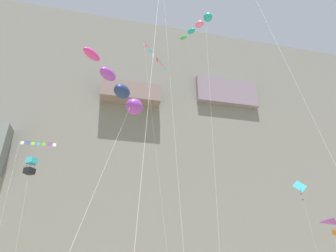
{
  "coord_description": "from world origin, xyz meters",
  "views": [
    {
      "loc": [
        -3.33,
        -3.85,
        2.25
      ],
      "look_at": [
        1.57,
        18.6,
        14.3
      ],
      "focal_mm": 31.11,
      "sensor_mm": 36.0,
      "label": 1
    }
  ],
  "objects_px": {
    "kite_windsock_low_left": "(123,93)",
    "kite_banner_low_right": "(35,151)",
    "kite_windsock_upper_mid": "(200,24)",
    "kite_diamond_high_center": "(300,189)",
    "kite_banner_mid_center": "(155,63)",
    "kite_box_low_center": "(31,166)"
  },
  "relations": [
    {
      "from": "kite_windsock_low_left",
      "to": "kite_banner_mid_center",
      "type": "bearing_deg",
      "value": 76.3
    },
    {
      "from": "kite_windsock_upper_mid",
      "to": "kite_banner_low_right",
      "type": "height_order",
      "value": "kite_windsock_upper_mid"
    },
    {
      "from": "kite_box_low_center",
      "to": "kite_diamond_high_center",
      "type": "distance_m",
      "value": 39.38
    },
    {
      "from": "kite_box_low_center",
      "to": "kite_banner_low_right",
      "type": "relative_size",
      "value": 1.05
    },
    {
      "from": "kite_windsock_upper_mid",
      "to": "kite_banner_low_right",
      "type": "relative_size",
      "value": 1.72
    },
    {
      "from": "kite_windsock_upper_mid",
      "to": "kite_banner_low_right",
      "type": "distance_m",
      "value": 22.89
    },
    {
      "from": "kite_banner_mid_center",
      "to": "kite_windsock_upper_mid",
      "type": "xyz_separation_m",
      "value": [
        2.51,
        -14.32,
        -5.92
      ]
    },
    {
      "from": "kite_windsock_upper_mid",
      "to": "kite_banner_mid_center",
      "type": "bearing_deg",
      "value": 99.93
    },
    {
      "from": "kite_banner_mid_center",
      "to": "kite_banner_low_right",
      "type": "height_order",
      "value": "kite_banner_mid_center"
    },
    {
      "from": "kite_box_low_center",
      "to": "kite_banner_low_right",
      "type": "bearing_deg",
      "value": -75.1
    },
    {
      "from": "kite_banner_mid_center",
      "to": "kite_windsock_upper_mid",
      "type": "height_order",
      "value": "kite_banner_mid_center"
    },
    {
      "from": "kite_diamond_high_center",
      "to": "kite_windsock_upper_mid",
      "type": "bearing_deg",
      "value": -140.82
    },
    {
      "from": "kite_diamond_high_center",
      "to": "kite_banner_low_right",
      "type": "distance_m",
      "value": 37.77
    },
    {
      "from": "kite_banner_mid_center",
      "to": "kite_box_low_center",
      "type": "height_order",
      "value": "kite_banner_mid_center"
    },
    {
      "from": "kite_windsock_upper_mid",
      "to": "kite_windsock_low_left",
      "type": "bearing_deg",
      "value": -135.99
    },
    {
      "from": "kite_diamond_high_center",
      "to": "kite_banner_mid_center",
      "type": "bearing_deg",
      "value": -173.36
    },
    {
      "from": "kite_banner_mid_center",
      "to": "kite_box_low_center",
      "type": "distance_m",
      "value": 23.74
    },
    {
      "from": "kite_box_low_center",
      "to": "kite_windsock_low_left",
      "type": "bearing_deg",
      "value": -67.98
    },
    {
      "from": "kite_windsock_low_left",
      "to": "kite_banner_low_right",
      "type": "distance_m",
      "value": 20.31
    },
    {
      "from": "kite_windsock_upper_mid",
      "to": "kite_diamond_high_center",
      "type": "bearing_deg",
      "value": 39.18
    },
    {
      "from": "kite_windsock_upper_mid",
      "to": "kite_diamond_high_center",
      "type": "xyz_separation_m",
      "value": [
        20.92,
        17.05,
        -12.31
      ]
    },
    {
      "from": "kite_windsock_low_left",
      "to": "kite_banner_low_right",
      "type": "height_order",
      "value": "kite_banner_low_right"
    }
  ]
}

